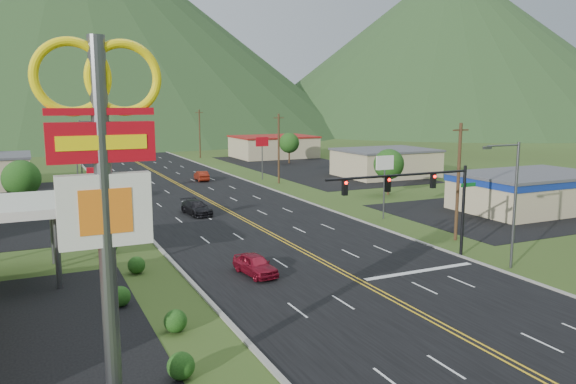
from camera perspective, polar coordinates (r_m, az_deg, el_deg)
name	(u,v)px	position (r m, az deg, el deg)	size (l,w,h in m)	color
ground	(496,355)	(29.16, 20.36, -15.25)	(500.00, 500.00, 0.00)	#2E3D16
road	(496,355)	(29.16, 20.36, -15.25)	(20.00, 460.00, 0.04)	black
pylon_sign	(103,174)	(20.59, -18.28, 1.78)	(4.32, 0.60, 14.00)	#59595E
traffic_signal	(422,191)	(41.88, 13.42, 0.10)	(13.10, 0.43, 7.00)	black
streetlight_east	(512,197)	(42.18, 21.80, -0.45)	(3.28, 0.25, 9.00)	#59595E
streetlight_west	(83,146)	(88.88, -20.13, 4.42)	(3.28, 0.25, 9.00)	#59595E
building_east_near	(530,190)	(66.37, 23.38, 0.23)	(15.40, 10.40, 4.10)	tan
building_east_mid	(385,163)	(90.03, 9.87, 2.97)	(14.40, 11.40, 4.30)	tan
building_east_far	(274,147)	(118.60, -1.48, 4.64)	(16.40, 12.40, 4.50)	tan
pole_sign_west_a	(100,183)	(49.07, -18.57, 0.86)	(2.00, 0.18, 6.40)	#59595E
pole_sign_west_b	(77,159)	(70.83, -20.67, 3.19)	(2.00, 0.18, 6.40)	#59595E
pole_sign_east_a	(385,169)	(56.90, 9.80, 2.30)	(2.00, 0.18, 6.40)	#59595E
pole_sign_east_b	(262,146)	(85.00, -2.64, 4.69)	(2.00, 0.18, 6.40)	#59595E
tree_west_a	(21,179)	(63.79, -25.46, 1.22)	(3.84, 3.84, 5.82)	#382314
tree_east_a	(389,164)	(71.93, 10.21, 2.79)	(3.84, 3.84, 5.82)	#382314
tree_east_b	(289,143)	(106.75, 0.12, 5.01)	(3.84, 3.84, 5.82)	#382314
utility_pole_a	(458,181)	(49.43, 16.90, 1.08)	(1.60, 0.28, 10.00)	#382314
utility_pole_b	(279,148)	(80.61, -0.95, 4.50)	(1.60, 0.28, 10.00)	#382314
utility_pole_c	(200,133)	(118.16, -8.96, 5.91)	(1.60, 0.28, 10.00)	#382314
utility_pole_d	(158,126)	(156.93, -13.08, 6.58)	(1.60, 0.28, 10.00)	#382314
mountain_n	(71,20)	(241.05, -21.14, 15.98)	(220.00, 220.00, 85.00)	#1B3518
mountain_ne	(449,46)	(257.54, 16.00, 14.08)	(180.00, 180.00, 70.00)	#1B3518
car_red_near	(255,265)	(38.70, -3.35, -7.42)	(1.69, 4.20, 1.43)	maroon
car_dark_mid	(197,208)	(59.41, -9.27, -1.62)	(2.03, 5.00, 1.45)	black
car_red_far	(202,176)	(84.56, -8.78, 1.62)	(1.52, 4.37, 1.44)	maroon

